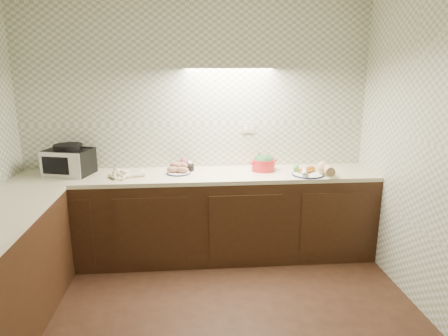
{
  "coord_description": "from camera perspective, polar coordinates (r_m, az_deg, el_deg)",
  "views": [
    {
      "loc": [
        -0.06,
        -2.37,
        1.97
      ],
      "look_at": [
        0.25,
        1.25,
        1.02
      ],
      "focal_mm": 32.0,
      "sensor_mm": 36.0,
      "label": 1
    }
  ],
  "objects": [
    {
      "name": "veg_plate",
      "position": [
        4.05,
        12.84,
        -0.26
      ],
      "size": [
        0.41,
        0.35,
        0.14
      ],
      "rotation": [
        0.0,
        0.0,
        -0.29
      ],
      "color": "#131A42",
      "rests_on": "counter"
    },
    {
      "name": "onion_bowl",
      "position": [
        4.14,
        -5.49,
        0.33
      ],
      "size": [
        0.17,
        0.17,
        0.13
      ],
      "color": "black",
      "rests_on": "counter"
    },
    {
      "name": "dutch_oven",
      "position": [
        4.13,
        5.65,
        0.74
      ],
      "size": [
        0.31,
        0.31,
        0.17
      ],
      "rotation": [
        0.0,
        0.0,
        0.37
      ],
      "color": "red",
      "rests_on": "counter"
    },
    {
      "name": "room",
      "position": [
        2.4,
        -3.39,
        6.43
      ],
      "size": [
        3.6,
        3.6,
        2.6
      ],
      "color": "black",
      "rests_on": "ground"
    },
    {
      "name": "parsnip_pile",
      "position": [
        4.04,
        -13.85,
        -0.73
      ],
      "size": [
        0.39,
        0.35,
        0.07
      ],
      "color": "#EFE7BE",
      "rests_on": "counter"
    },
    {
      "name": "toaster_oven",
      "position": [
        4.24,
        -21.28,
        1.01
      ],
      "size": [
        0.5,
        0.43,
        0.3
      ],
      "rotation": [
        0.0,
        0.0,
        -0.28
      ],
      "color": "black",
      "rests_on": "counter"
    },
    {
      "name": "sweet_potato_plate",
      "position": [
        4.04,
        -6.52,
        -0.2
      ],
      "size": [
        0.24,
        0.24,
        0.11
      ],
      "rotation": [
        0.0,
        0.0,
        -0.13
      ],
      "color": "#131A42",
      "rests_on": "counter"
    },
    {
      "name": "counter",
      "position": [
        3.47,
        -15.0,
        -11.89
      ],
      "size": [
        3.6,
        3.6,
        0.9
      ],
      "color": "black",
      "rests_on": "ground"
    }
  ]
}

